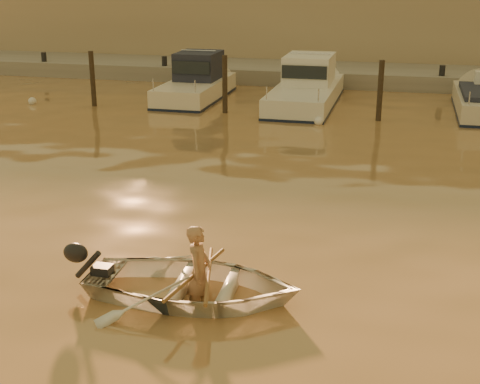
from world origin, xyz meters
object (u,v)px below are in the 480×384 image
(moored_boat_1, at_px, (195,83))
(moored_boat_2, at_px, (306,88))
(dinghy, at_px, (193,285))
(waterfront_building, at_px, (399,19))
(person, at_px, (199,272))

(moored_boat_1, relative_size, moored_boat_2, 0.81)
(dinghy, bearing_deg, waterfront_building, -7.23)
(moored_boat_1, height_order, waterfront_building, waterfront_building)
(waterfront_building, bearing_deg, moored_boat_2, -105.13)
(moored_boat_1, distance_m, waterfront_building, 13.31)
(dinghy, relative_size, person, 2.22)
(dinghy, height_order, waterfront_building, waterfront_building)
(dinghy, height_order, moored_boat_1, moored_boat_1)
(dinghy, distance_m, moored_boat_2, 15.73)
(dinghy, relative_size, moored_boat_2, 0.46)
(person, height_order, waterfront_building, waterfront_building)
(moored_boat_2, xyz_separation_m, waterfront_building, (2.97, 11.00, 1.77))
(moored_boat_1, bearing_deg, person, -72.18)
(person, height_order, moored_boat_1, moored_boat_1)
(moored_boat_2, bearing_deg, moored_boat_1, 180.00)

